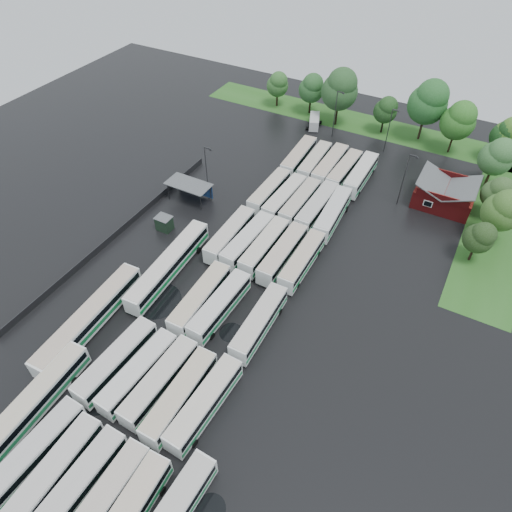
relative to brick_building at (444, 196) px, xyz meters
The scene contains 59 objects.
ground 49.08m from the brick_building, 119.30° to the right, with size 160.00×160.00×0.00m, color black.
brick_building is the anchor object (origin of this frame).
wash_shed 46.14m from the brick_building, 153.27° to the right, with size 8.20×4.20×3.58m.
utility_hut 50.26m from the brick_building, 143.11° to the right, with size 2.70×2.20×2.62m.
grass_strip_north 31.19m from the brick_building, 134.96° to the left, with size 80.00×10.00×0.01m, color #285E1D.
grass_strip_east 10.17m from the brick_building, ahead, with size 10.00×50.00×0.01m, color #285E1D.
west_fence 57.83m from the brick_building, 143.04° to the right, with size 0.10×50.00×1.20m, color #2D2D30.
bus_r0c0 74.17m from the brick_building, 112.62° to the right, with size 3.01×12.46×3.45m.
bus_r0c1 73.42m from the brick_building, 109.97° to the right, with size 3.03×12.55×3.47m.
bus_r0c2 72.30m from the brick_building, 107.65° to the right, with size 2.77×12.50×3.47m.
bus_r0c3 71.12m from the brick_building, 105.16° to the right, with size 2.85×12.32×3.42m.
bus_r1c0 62.29m from the brick_building, 117.27° to the right, with size 3.20×12.73×3.51m.
bus_r1c1 60.74m from the brick_building, 114.37° to the right, with size 3.22×12.35×3.40m.
bus_r1c2 59.28m from the brick_building, 111.76° to the right, with size 2.98×12.47×3.45m.
bus_r1c3 58.52m from the brick_building, 108.62° to the right, with size 2.82×12.52×3.48m.
bus_r1c4 57.04m from the brick_building, 105.88° to the right, with size 3.10×12.60×3.48m.
bus_r2c1 48.65m from the brick_building, 120.93° to the right, with size 3.06×12.91×3.58m.
bus_r2c2 46.92m from the brick_building, 117.81° to the right, with size 3.02×12.59×3.48m.
bus_r2c4 44.24m from the brick_building, 110.76° to the right, with size 2.93×12.57×3.49m.
bus_r3c0 39.84m from the brick_building, 135.49° to the right, with size 2.87×12.58×3.49m.
bus_r3c1 37.48m from the brick_building, 132.17° to the right, with size 3.19×12.72×3.51m.
bus_r3c2 35.44m from the brick_building, 128.67° to the right, with size 2.76×12.54×3.49m.
bus_r3c3 33.59m from the brick_building, 124.19° to the right, with size 2.79×12.77×3.55m.
bus_r3c4 31.77m from the brick_building, 119.35° to the right, with size 2.69×12.36×3.44m.
bus_r4c0 31.70m from the brick_building, 153.65° to the right, with size 2.74×12.27×3.41m.
bus_r4c1 28.97m from the brick_building, 149.89° to the right, with size 3.09×12.51×3.46m.
bus_r4c2 26.32m from the brick_building, 147.04° to the right, with size 2.80×12.28×3.41m.
bus_r4c3 23.65m from the brick_building, 142.84° to the right, with size 3.00×12.95×3.59m.
bus_r4c4 21.52m from the brick_building, 137.01° to the right, with size 3.39×13.06×3.60m.
bus_r5c0 28.53m from the brick_building, behind, with size 3.25×12.91×3.57m.
bus_r5c1 25.10m from the brick_building, behind, with size 2.95×12.34×3.42m.
bus_r5c2 21.89m from the brick_building, behind, with size 2.75×12.88×3.59m.
bus_r5c3 18.86m from the brick_building, behind, with size 3.01×12.41×3.43m.
bus_r5c4 15.53m from the brick_building, behind, with size 2.77×12.88×3.58m.
artic_bus_west_a 73.46m from the brick_building, 116.85° to the right, with size 3.44×18.45×3.40m.
artic_bus_west_b 50.63m from the brick_building, 130.65° to the right, with size 3.65×19.17×3.54m.
artic_bus_west_c 63.36m from the brick_building, 124.89° to the right, with size 3.63×19.51×3.60m.
minibus 35.65m from the brick_building, 154.51° to the left, with size 4.00×6.05×2.48m.
tree_north_0 48.97m from the brick_building, 155.04° to the left, with size 5.17×5.17×8.56m.
tree_north_1 41.65m from the brick_building, 149.56° to the left, with size 5.86×5.86×9.71m.
tree_north_2 34.37m from the brick_building, 146.46° to the left, with size 8.01×8.01×13.26m.
tree_north_3 27.17m from the brick_building, 131.21° to the left, with size 5.15×5.15×8.53m.
tree_north_4 24.35m from the brick_building, 114.28° to the left, with size 8.19×8.19×13.57m.
tree_north_5 19.88m from the brick_building, 98.07° to the left, with size 6.94×6.94×11.50m.
tree_north_6 21.60m from the brick_building, 70.77° to the left, with size 6.04×6.04×10.00m.
tree_east_0 15.10m from the brick_building, 60.38° to the right, with size 4.67×4.67×7.74m.
tree_east_1 12.28m from the brick_building, 34.96° to the right, with size 6.19×6.19×10.26m.
tree_east_2 8.69m from the brick_building, ahead, with size 5.05×5.05×8.36m.
tree_east_3 12.44m from the brick_building, 57.29° to the left, with size 6.26×6.26×10.36m.
tree_east_4 21.33m from the brick_building, 71.57° to the left, with size 5.79×5.79×9.58m.
lamp_post_ne 9.09m from the brick_building, 150.75° to the right, with size 1.61×0.31×10.43m.
lamp_post_nw 43.06m from the brick_building, 153.74° to the right, with size 1.65×0.32×10.74m.
lamp_post_back_w 30.14m from the brick_building, 153.58° to the left, with size 1.60×0.31×10.41m.
lamp_post_back_e 19.71m from the brick_building, 139.47° to the left, with size 1.48×0.29×9.60m.
puddle_0 66.20m from the brick_building, 115.04° to the right, with size 4.21×4.21×0.01m, color black.
puddle_1 69.11m from the brick_building, 104.78° to the right, with size 2.93×2.93×0.01m, color black.
puddle_2 53.94m from the brick_building, 125.74° to the right, with size 7.20×7.20×0.01m, color black.
puddle_3 47.44m from the brick_building, 113.52° to the right, with size 3.38×3.38×0.01m, color black.
puddle_4 64.34m from the brick_building, 98.31° to the right, with size 3.21×3.21×0.01m, color black.
Camera 1 is at (26.30, -32.27, 51.32)m, focal length 32.00 mm.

